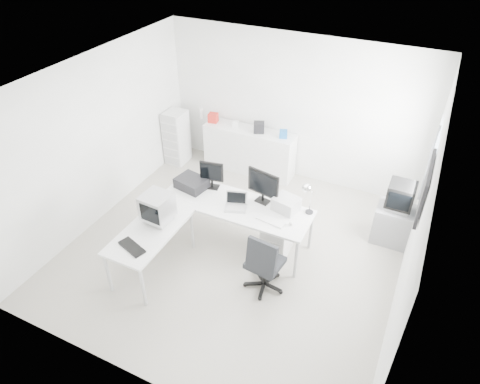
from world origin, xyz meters
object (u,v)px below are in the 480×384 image
at_px(main_desk, 236,223).
at_px(laser_printer, 286,204).
at_px(inkjet_printer, 192,183).
at_px(crt_tv, 400,197).
at_px(tv_cabinet, 393,224).
at_px(filing_cabinet, 177,137).
at_px(crt_monitor, 157,209).
at_px(office_chair, 265,260).
at_px(lcd_monitor_large, 263,187).
at_px(drawer_pedestal, 277,237).
at_px(sideboard, 249,150).
at_px(side_desk, 152,250).
at_px(lcd_monitor_small, 212,175).
at_px(laptop, 236,204).

bearing_deg(main_desk, laser_printer, 16.35).
xyz_separation_m(main_desk, inkjet_printer, (-0.85, 0.10, 0.46)).
relative_size(main_desk, crt_tv, 4.80).
height_order(tv_cabinet, filing_cabinet, filing_cabinet).
distance_m(crt_monitor, office_chair, 1.73).
xyz_separation_m(lcd_monitor_large, tv_cabinet, (1.94, 0.88, -0.71)).
height_order(drawer_pedestal, sideboard, sideboard).
distance_m(drawer_pedestal, sideboard, 2.45).
distance_m(side_desk, crt_monitor, 0.65).
height_order(office_chair, crt_tv, crt_tv).
relative_size(drawer_pedestal, tv_cabinet, 0.93).
xyz_separation_m(crt_monitor, crt_tv, (3.14, 1.98, -0.10)).
bearing_deg(lcd_monitor_small, laptop, -40.88).
relative_size(laser_printer, tv_cabinet, 0.56).
relative_size(drawer_pedestal, laptop, 1.97).
bearing_deg(office_chair, laser_printer, 100.98).
bearing_deg(inkjet_printer, drawer_pedestal, 9.04).
distance_m(tv_cabinet, crt_tv, 0.55).
relative_size(laptop, laser_printer, 0.83).
relative_size(crt_monitor, office_chair, 0.42).
height_order(side_desk, lcd_monitor_large, lcd_monitor_large).
bearing_deg(lcd_monitor_small, inkjet_printer, -164.05).
bearing_deg(filing_cabinet, tv_cabinet, -7.66).
xyz_separation_m(side_desk, office_chair, (1.66, 0.39, 0.15)).
relative_size(main_desk, side_desk, 1.71).
bearing_deg(tv_cabinet, lcd_monitor_large, -155.66).
xyz_separation_m(laptop, office_chair, (0.76, -0.61, -0.33)).
bearing_deg(filing_cabinet, office_chair, -38.97).
bearing_deg(laser_printer, crt_monitor, -133.91).
xyz_separation_m(laptop, crt_tv, (2.24, 1.23, 0.02)).
bearing_deg(office_chair, drawer_pedestal, 105.52).
xyz_separation_m(laser_printer, crt_tv, (1.54, 0.91, 0.02)).
xyz_separation_m(side_desk, laptop, (0.90, 1.00, 0.47)).
bearing_deg(lcd_monitor_large, laptop, -119.08).
height_order(laptop, crt_monitor, crt_monitor).
xyz_separation_m(side_desk, lcd_monitor_large, (1.20, 1.35, 0.66)).
bearing_deg(lcd_monitor_large, side_desk, -120.12).
bearing_deg(filing_cabinet, side_desk, -64.35).
height_order(lcd_monitor_small, lcd_monitor_large, lcd_monitor_large).
bearing_deg(filing_cabinet, lcd_monitor_large, -30.07).
bearing_deg(laser_printer, main_desk, -151.33).
height_order(lcd_monitor_large, tv_cabinet, lcd_monitor_large).
height_order(lcd_monitor_small, laptop, lcd_monitor_small).
distance_m(laser_printer, crt_monitor, 1.93).
relative_size(drawer_pedestal, crt_monitor, 1.36).
height_order(laptop, tv_cabinet, laptop).
bearing_deg(drawer_pedestal, lcd_monitor_large, 150.26).
relative_size(side_desk, filing_cabinet, 1.25).
bearing_deg(crt_tv, crt_monitor, -147.80).
bearing_deg(drawer_pedestal, side_desk, -143.43).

